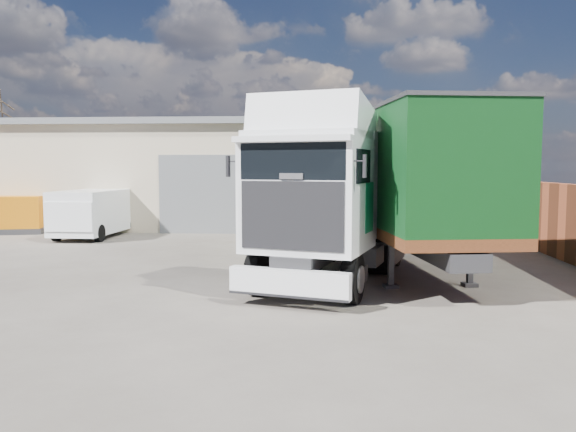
# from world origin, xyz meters

# --- Properties ---
(ground) EXTENTS (120.00, 120.00, 0.00)m
(ground) POSITION_xyz_m (0.00, 0.00, 0.00)
(ground) COLOR black
(ground) RESTS_ON ground
(warehouse) EXTENTS (30.60, 12.60, 5.42)m
(warehouse) POSITION_xyz_m (-6.00, 16.00, 2.66)
(warehouse) COLOR #B5A78B
(warehouse) RESTS_ON ground
(brick_boundary_wall) EXTENTS (0.35, 26.00, 2.50)m
(brick_boundary_wall) POSITION_xyz_m (11.50, 6.00, 1.25)
(brick_boundary_wall) COLOR brown
(brick_boundary_wall) RESTS_ON ground
(tractor_unit) EXTENTS (4.53, 7.38, 4.71)m
(tractor_unit) POSITION_xyz_m (3.53, -1.34, 1.98)
(tractor_unit) COLOR black
(tractor_unit) RESTS_ON ground
(box_trailer) EXTENTS (4.97, 14.06, 4.58)m
(box_trailer) POSITION_xyz_m (5.64, 3.41, 2.79)
(box_trailer) COLOR #2D2D30
(box_trailer) RESTS_ON ground
(panel_van) EXTENTS (2.20, 5.06, 2.04)m
(panel_van) POSITION_xyz_m (-6.46, 8.42, 1.06)
(panel_van) COLOR black
(panel_van) RESTS_ON ground
(orange_skip) EXTENTS (3.07, 2.32, 1.71)m
(orange_skip) POSITION_xyz_m (-10.73, 9.53, 0.75)
(orange_skip) COLOR #2D2D30
(orange_skip) RESTS_ON ground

